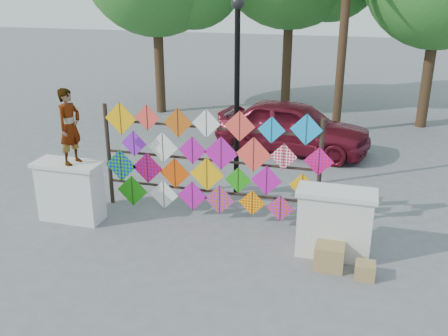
{
  "coord_description": "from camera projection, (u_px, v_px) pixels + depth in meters",
  "views": [
    {
      "loc": [
        2.98,
        -8.51,
        4.73
      ],
      "look_at": [
        0.4,
        0.6,
        1.18
      ],
      "focal_mm": 40.0,
      "sensor_mm": 36.0,
      "label": 1
    }
  ],
  "objects": [
    {
      "name": "ground",
      "position": [
        197.0,
        231.0,
        10.09
      ],
      "size": [
        80.0,
        80.0,
        0.0
      ],
      "primitive_type": "plane",
      "color": "slate",
      "rests_on": "ground"
    },
    {
      "name": "cardboard_box_far",
      "position": [
        365.0,
        270.0,
        8.45
      ],
      "size": [
        0.34,
        0.31,
        0.29
      ],
      "primitive_type": "cube",
      "color": "tan",
      "rests_on": "ground"
    },
    {
      "name": "parapet_right",
      "position": [
        334.0,
        223.0,
        9.0
      ],
      "size": [
        1.4,
        0.65,
        1.28
      ],
      "color": "silver",
      "rests_on": "ground"
    },
    {
      "name": "vendor_woman",
      "position": [
        70.0,
        127.0,
        9.84
      ],
      "size": [
        0.45,
        0.61,
        1.53
      ],
      "primitive_type": "imported",
      "rotation": [
        0.0,
        0.0,
        1.4
      ],
      "color": "#99999E",
      "rests_on": "parapet_left"
    },
    {
      "name": "parapet_left",
      "position": [
        70.0,
        191.0,
        10.37
      ],
      "size": [
        1.4,
        0.65,
        1.28
      ],
      "color": "silver",
      "rests_on": "ground"
    },
    {
      "name": "lamppost",
      "position": [
        237.0,
        81.0,
        10.87
      ],
      "size": [
        0.28,
        0.28,
        4.46
      ],
      "color": "black",
      "rests_on": "ground"
    },
    {
      "name": "cardboard_box_near",
      "position": [
        329.0,
        256.0,
        8.73
      ],
      "size": [
        0.5,
        0.45,
        0.45
      ],
      "primitive_type": "cube",
      "color": "tan",
      "rests_on": "ground"
    },
    {
      "name": "kite_rack",
      "position": [
        209.0,
        163.0,
        10.32
      ],
      "size": [
        4.98,
        0.24,
        2.39
      ],
      "color": "black",
      "rests_on": "ground"
    },
    {
      "name": "sedan",
      "position": [
        293.0,
        126.0,
        14.57
      ],
      "size": [
        4.69,
        2.47,
        1.52
      ],
      "primitive_type": "imported",
      "rotation": [
        0.0,
        0.0,
        1.41
      ],
      "color": "maroon",
      "rests_on": "ground"
    }
  ]
}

